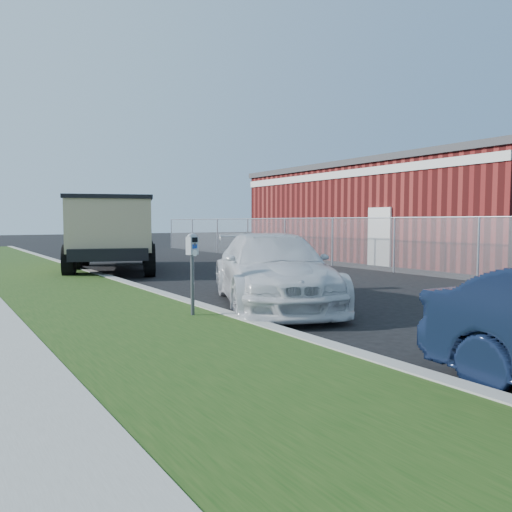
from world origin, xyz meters
TOP-DOWN VIEW (x-y plane):
  - ground at (0.00, 0.00)m, footprint 120.00×120.00m
  - streetside at (-5.57, 2.00)m, footprint 6.12×50.00m
  - chainlink_fence at (6.00, 7.00)m, footprint 0.06×30.06m
  - brick_building at (12.00, 8.00)m, footprint 9.20×14.20m
  - parking_meter at (-3.15, 0.25)m, footprint 0.22×0.18m
  - white_wagon at (-0.99, 1.06)m, footprint 3.84×5.34m
  - dump_truck at (-1.39, 10.09)m, footprint 4.45×6.96m

SIDE VIEW (x-z plane):
  - ground at x=0.00m, z-range 0.00..0.00m
  - streetside at x=-5.57m, z-range -0.01..0.14m
  - white_wagon at x=-0.99m, z-range 0.00..1.44m
  - parking_meter at x=-3.15m, z-range 0.43..1.79m
  - chainlink_fence at x=6.00m, z-range -13.74..16.26m
  - dump_truck at x=-1.39m, z-range 0.16..2.73m
  - brick_building at x=12.00m, z-range 0.04..4.21m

